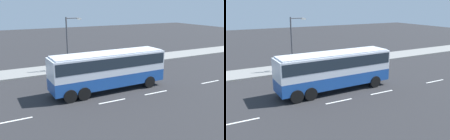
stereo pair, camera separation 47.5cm
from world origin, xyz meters
TOP-DOWN VIEW (x-y plane):
  - ground_plane at (0.00, 0.00)m, footprint 120.00×120.00m
  - sidewalk_curb at (0.00, 8.95)m, footprint 80.00×4.00m
  - lane_centreline at (0.64, -2.91)m, footprint 34.71×0.16m
  - coach_bus at (-0.89, -0.37)m, footprint 10.65×2.84m
  - pedestrian_near_curb at (2.06, 7.52)m, footprint 0.32×0.32m
  - pedestrian_at_crossing at (7.74, 8.22)m, footprint 0.32×0.32m
  - street_lamp at (-2.01, 7.46)m, footprint 1.84×0.24m

SIDE VIEW (x-z plane):
  - ground_plane at x=0.00m, z-range 0.00..0.00m
  - lane_centreline at x=0.64m, z-range 0.00..0.01m
  - sidewalk_curb at x=0.00m, z-range 0.00..0.15m
  - pedestrian_at_crossing at x=7.74m, z-range 0.26..1.82m
  - pedestrian_near_curb at x=2.06m, z-range 0.29..2.03m
  - coach_bus at x=-0.89m, z-range 0.41..3.91m
  - street_lamp at x=-2.01m, z-range 0.66..6.75m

